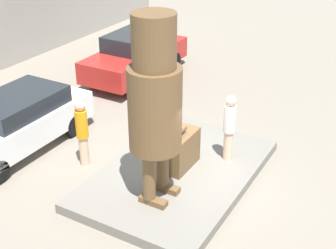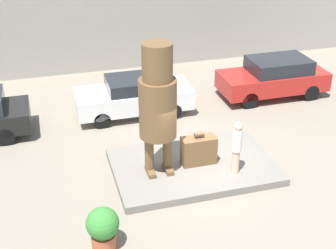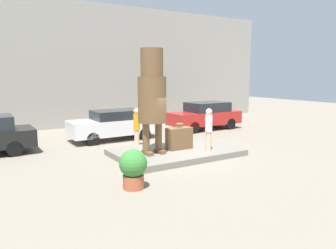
{
  "view_description": "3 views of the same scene",
  "coord_description": "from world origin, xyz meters",
  "px_view_note": "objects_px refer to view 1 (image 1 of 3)",
  "views": [
    {
      "loc": [
        -8.51,
        -4.6,
        6.54
      ],
      "look_at": [
        -0.22,
        0.15,
        1.56
      ],
      "focal_mm": 50.0,
      "sensor_mm": 36.0,
      "label": 1
    },
    {
      "loc": [
        -4.27,
        -11.99,
        8.37
      ],
      "look_at": [
        -0.81,
        0.11,
        1.72
      ],
      "focal_mm": 50.0,
      "sensor_mm": 36.0,
      "label": 2
    },
    {
      "loc": [
        -7.42,
        -11.33,
        3.39
      ],
      "look_at": [
        -0.55,
        -0.27,
        1.39
      ],
      "focal_mm": 35.0,
      "sensor_mm": 36.0,
      "label": 3
    }
  ],
  "objects_px": {
    "giant_suitcase": "(182,150)",
    "parked_car_white": "(15,122)",
    "parked_car_red": "(136,54)",
    "tourist": "(229,125)",
    "worker_hivis": "(82,130)",
    "statue_figure": "(155,98)"
  },
  "relations": [
    {
      "from": "worker_hivis",
      "to": "tourist",
      "type": "bearing_deg",
      "value": -61.94
    },
    {
      "from": "statue_figure",
      "to": "parked_car_white",
      "type": "relative_size",
      "value": 0.92
    },
    {
      "from": "giant_suitcase",
      "to": "tourist",
      "type": "relative_size",
      "value": 0.64
    },
    {
      "from": "parked_car_white",
      "to": "worker_hivis",
      "type": "relative_size",
      "value": 2.48
    },
    {
      "from": "giant_suitcase",
      "to": "tourist",
      "type": "xyz_separation_m",
      "value": [
        0.92,
        -0.84,
        0.5
      ]
    },
    {
      "from": "statue_figure",
      "to": "tourist",
      "type": "bearing_deg",
      "value": -18.32
    },
    {
      "from": "parked_car_red",
      "to": "tourist",
      "type": "bearing_deg",
      "value": 53.04
    },
    {
      "from": "giant_suitcase",
      "to": "parked_car_white",
      "type": "xyz_separation_m",
      "value": [
        -1.09,
        4.47,
        0.12
      ]
    },
    {
      "from": "statue_figure",
      "to": "parked_car_white",
      "type": "height_order",
      "value": "statue_figure"
    },
    {
      "from": "giant_suitcase",
      "to": "parked_car_white",
      "type": "bearing_deg",
      "value": 103.64
    },
    {
      "from": "worker_hivis",
      "to": "giant_suitcase",
      "type": "bearing_deg",
      "value": -71.39
    },
    {
      "from": "giant_suitcase",
      "to": "worker_hivis",
      "type": "relative_size",
      "value": 0.62
    },
    {
      "from": "tourist",
      "to": "worker_hivis",
      "type": "bearing_deg",
      "value": 118.06
    },
    {
      "from": "parked_car_white",
      "to": "worker_hivis",
      "type": "height_order",
      "value": "worker_hivis"
    },
    {
      "from": "tourist",
      "to": "worker_hivis",
      "type": "xyz_separation_m",
      "value": [
        -1.72,
        3.23,
        -0.21
      ]
    },
    {
      "from": "parked_car_red",
      "to": "worker_hivis",
      "type": "height_order",
      "value": "worker_hivis"
    },
    {
      "from": "parked_car_red",
      "to": "statue_figure",
      "type": "bearing_deg",
      "value": 36.35
    },
    {
      "from": "parked_car_white",
      "to": "parked_car_red",
      "type": "distance_m",
      "value": 6.08
    },
    {
      "from": "statue_figure",
      "to": "worker_hivis",
      "type": "xyz_separation_m",
      "value": [
        0.54,
        2.48,
        -1.67
      ]
    },
    {
      "from": "tourist",
      "to": "parked_car_white",
      "type": "xyz_separation_m",
      "value": [
        -2.0,
        5.31,
        -0.38
      ]
    },
    {
      "from": "statue_figure",
      "to": "parked_car_white",
      "type": "bearing_deg",
      "value": 86.7
    },
    {
      "from": "parked_car_white",
      "to": "giant_suitcase",
      "type": "bearing_deg",
      "value": 103.64
    }
  ]
}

